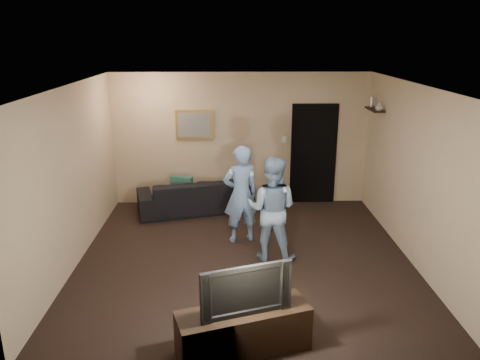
{
  "coord_description": "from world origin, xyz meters",
  "views": [
    {
      "loc": [
        -0.23,
        -6.51,
        3.28
      ],
      "look_at": [
        -0.06,
        0.3,
        1.15
      ],
      "focal_mm": 35.0,
      "sensor_mm": 36.0,
      "label": 1
    }
  ],
  "objects_px": {
    "sofa": "(195,195)",
    "television": "(243,287)",
    "wii_player_left": "(241,194)",
    "wii_player_right": "(272,209)",
    "tv_console": "(243,331)"
  },
  "relations": [
    {
      "from": "sofa",
      "to": "television",
      "type": "distance_m",
      "value": 4.36
    },
    {
      "from": "sofa",
      "to": "wii_player_left",
      "type": "height_order",
      "value": "wii_player_left"
    },
    {
      "from": "sofa",
      "to": "wii_player_left",
      "type": "xyz_separation_m",
      "value": [
        0.85,
        -1.41,
        0.49
      ]
    },
    {
      "from": "television",
      "to": "wii_player_right",
      "type": "xyz_separation_m",
      "value": [
        0.49,
        2.2,
        0.02
      ]
    },
    {
      "from": "wii_player_left",
      "to": "wii_player_right",
      "type": "distance_m",
      "value": 0.79
    },
    {
      "from": "sofa",
      "to": "wii_player_right",
      "type": "bearing_deg",
      "value": 107.74
    },
    {
      "from": "television",
      "to": "wii_player_right",
      "type": "relative_size",
      "value": 0.61
    },
    {
      "from": "television",
      "to": "wii_player_right",
      "type": "bearing_deg",
      "value": 59.99
    },
    {
      "from": "sofa",
      "to": "wii_player_left",
      "type": "bearing_deg",
      "value": 106.81
    },
    {
      "from": "sofa",
      "to": "wii_player_right",
      "type": "distance_m",
      "value": 2.48
    },
    {
      "from": "sofa",
      "to": "tv_console",
      "type": "height_order",
      "value": "sofa"
    },
    {
      "from": "television",
      "to": "wii_player_left",
      "type": "xyz_separation_m",
      "value": [
        0.05,
        2.85,
        0.02
      ]
    },
    {
      "from": "tv_console",
      "to": "wii_player_right",
      "type": "distance_m",
      "value": 2.32
    },
    {
      "from": "television",
      "to": "wii_player_right",
      "type": "height_order",
      "value": "wii_player_right"
    },
    {
      "from": "sofa",
      "to": "tv_console",
      "type": "xyz_separation_m",
      "value": [
        0.8,
        -4.26,
        -0.07
      ]
    }
  ]
}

